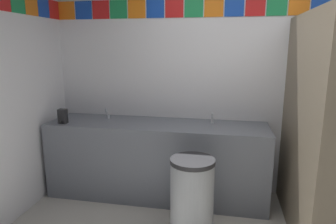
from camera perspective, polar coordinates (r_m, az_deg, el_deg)
The scene contains 7 objects.
wall_back at distance 3.52m, azimuth 15.46°, elevation 5.12°, with size 4.57×0.09×2.55m.
vanity_counter at distance 3.46m, azimuth -2.16°, elevation -8.98°, with size 2.44×0.62×0.86m.
faucet_left at distance 3.58m, azimuth -11.46°, elevation -0.50°, with size 0.04×0.10×0.14m.
faucet_right at distance 3.32m, azimuth 8.47°, elevation -1.41°, with size 0.04×0.10×0.14m.
soap_dispenser at distance 3.51m, azimuth -19.46°, elevation -0.77°, with size 0.09×0.09×0.16m.
stall_divider at distance 2.73m, azimuth 28.30°, elevation -4.11°, with size 0.92×1.38×1.99m.
trash_bin at distance 2.81m, azimuth 4.60°, elevation -15.87°, with size 0.40×0.40×0.73m.
Camera 1 is at (-0.27, -1.87, 1.70)m, focal length 31.91 mm.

